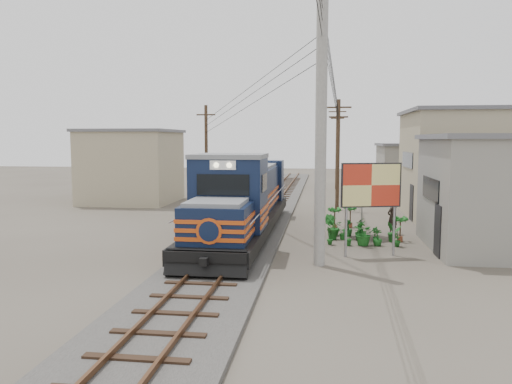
# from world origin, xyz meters

# --- Properties ---
(ground) EXTENTS (120.00, 120.00, 0.00)m
(ground) POSITION_xyz_m (0.00, 0.00, 0.00)
(ground) COLOR #473F35
(ground) RESTS_ON ground
(ballast) EXTENTS (3.60, 70.00, 0.16)m
(ballast) POSITION_xyz_m (0.00, 10.00, 0.08)
(ballast) COLOR #595651
(ballast) RESTS_ON ground
(track) EXTENTS (1.15, 70.00, 0.12)m
(track) POSITION_xyz_m (0.00, 10.00, 0.26)
(track) COLOR #51331E
(track) RESTS_ON ground
(locomotive) EXTENTS (2.81, 15.26, 3.78)m
(locomotive) POSITION_xyz_m (0.00, 4.29, 1.67)
(locomotive) COLOR black
(locomotive) RESTS_ON ground
(utility_pole_main) EXTENTS (0.40, 0.40, 10.00)m
(utility_pole_main) POSITION_xyz_m (3.50, -0.50, 5.00)
(utility_pole_main) COLOR #9E9B93
(utility_pole_main) RESTS_ON ground
(wooden_pole_mid) EXTENTS (1.60, 0.24, 7.00)m
(wooden_pole_mid) POSITION_xyz_m (4.50, 14.00, 3.68)
(wooden_pole_mid) COLOR #4C3826
(wooden_pole_mid) RESTS_ON ground
(wooden_pole_far) EXTENTS (1.60, 0.24, 7.50)m
(wooden_pole_far) POSITION_xyz_m (4.80, 28.00, 3.93)
(wooden_pole_far) COLOR #4C3826
(wooden_pole_far) RESTS_ON ground
(wooden_pole_left) EXTENTS (1.60, 0.24, 7.00)m
(wooden_pole_left) POSITION_xyz_m (-5.00, 18.00, 3.68)
(wooden_pole_left) COLOR #4C3826
(wooden_pole_left) RESTS_ON ground
(power_lines) EXTENTS (9.65, 19.00, 3.30)m
(power_lines) POSITION_xyz_m (-0.14, 8.49, 7.56)
(power_lines) COLOR black
(power_lines) RESTS_ON ground
(shophouse_mid) EXTENTS (8.40, 7.35, 6.20)m
(shophouse_mid) POSITION_xyz_m (12.50, 12.00, 3.11)
(shophouse_mid) COLOR tan
(shophouse_mid) RESTS_ON ground
(shophouse_back) EXTENTS (6.30, 6.30, 4.20)m
(shophouse_back) POSITION_xyz_m (11.00, 22.00, 2.11)
(shophouse_back) COLOR gray
(shophouse_back) RESTS_ON ground
(shophouse_left) EXTENTS (6.30, 6.30, 5.20)m
(shophouse_left) POSITION_xyz_m (-10.00, 16.00, 2.61)
(shophouse_left) COLOR tan
(shophouse_left) RESTS_ON ground
(billboard) EXTENTS (2.29, 0.70, 3.61)m
(billboard) POSITION_xyz_m (5.41, 1.16, 2.67)
(billboard) COLOR #99999E
(billboard) RESTS_ON ground
(market_umbrella) EXTENTS (2.63, 2.63, 2.27)m
(market_umbrella) POSITION_xyz_m (5.39, 4.99, 2.00)
(market_umbrella) COLOR black
(market_umbrella) RESTS_ON ground
(vendor) EXTENTS (0.70, 0.66, 1.61)m
(vendor) POSITION_xyz_m (6.90, 6.03, 0.80)
(vendor) COLOR black
(vendor) RESTS_ON ground
(plant_nursery) EXTENTS (3.24, 3.16, 1.13)m
(plant_nursery) POSITION_xyz_m (5.05, 3.98, 0.45)
(plant_nursery) COLOR #1C631F
(plant_nursery) RESTS_ON ground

